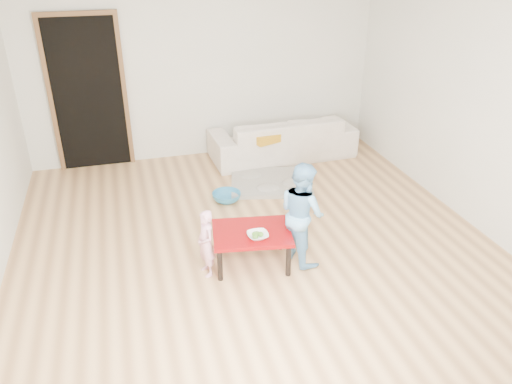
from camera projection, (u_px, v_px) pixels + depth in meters
name	position (u px, v px, depth m)	size (l,w,h in m)	color
floor	(251.00, 237.00, 5.47)	(5.00, 5.00, 0.01)	#A67547
back_wall	(204.00, 67.00, 7.02)	(5.00, 0.02, 2.60)	silver
right_wall	(469.00, 103.00, 5.48)	(0.02, 5.00, 2.60)	silver
doorway	(88.00, 95.00, 6.74)	(1.02, 0.08, 2.11)	brown
sofa	(282.00, 137.00, 7.34)	(2.10, 0.82, 0.61)	white
cushion	(265.00, 136.00, 6.95)	(0.43, 0.38, 0.12)	orange
red_table	(252.00, 247.00, 4.94)	(0.76, 0.57, 0.38)	maroon
bowl	(258.00, 236.00, 4.73)	(0.20, 0.20, 0.05)	white
broccoli	(258.00, 235.00, 4.73)	(0.12, 0.12, 0.06)	#2D5919
child_pink	(206.00, 243.00, 4.72)	(0.25, 0.16, 0.68)	pink
child_blue	(302.00, 213.00, 4.87)	(0.51, 0.40, 1.05)	#69AFF4
basin	(227.00, 197.00, 6.19)	(0.36, 0.36, 0.11)	teal
blanket	(271.00, 182.00, 6.63)	(1.05, 0.87, 0.05)	#A9A195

